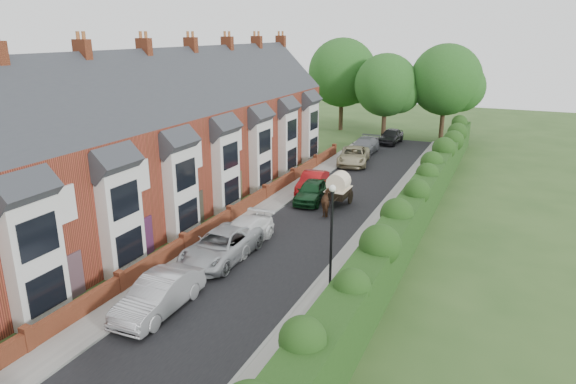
# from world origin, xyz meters

# --- Properties ---
(ground) EXTENTS (140.00, 140.00, 0.00)m
(ground) POSITION_xyz_m (0.00, 0.00, 0.00)
(ground) COLOR #2D4C1E
(ground) RESTS_ON ground
(road) EXTENTS (6.00, 58.00, 0.02)m
(road) POSITION_xyz_m (-0.50, 11.00, 0.01)
(road) COLOR black
(road) RESTS_ON ground
(pavement_hedge_side) EXTENTS (2.20, 58.00, 0.12)m
(pavement_hedge_side) POSITION_xyz_m (3.60, 11.00, 0.06)
(pavement_hedge_side) COLOR gray
(pavement_hedge_side) RESTS_ON ground
(pavement_house_side) EXTENTS (1.70, 58.00, 0.12)m
(pavement_house_side) POSITION_xyz_m (-4.35, 11.00, 0.06)
(pavement_house_side) COLOR gray
(pavement_house_side) RESTS_ON ground
(kerb_hedge_side) EXTENTS (0.18, 58.00, 0.13)m
(kerb_hedge_side) POSITION_xyz_m (2.55, 11.00, 0.07)
(kerb_hedge_side) COLOR gray
(kerb_hedge_side) RESTS_ON ground
(kerb_house_side) EXTENTS (0.18, 58.00, 0.13)m
(kerb_house_side) POSITION_xyz_m (-3.55, 11.00, 0.07)
(kerb_house_side) COLOR gray
(kerb_house_side) RESTS_ON ground
(hedge) EXTENTS (2.10, 58.00, 2.85)m
(hedge) POSITION_xyz_m (5.40, 11.00, 1.60)
(hedge) COLOR #1A3B12
(hedge) RESTS_ON ground
(terrace_row) EXTENTS (9.05, 40.50, 11.50)m
(terrace_row) POSITION_xyz_m (-10.87, 9.98, 4.47)
(terrace_row) COLOR #983726
(terrace_row) RESTS_ON ground
(garden_wall_row) EXTENTS (0.35, 40.35, 1.10)m
(garden_wall_row) POSITION_xyz_m (-5.35, 10.00, 0.46)
(garden_wall_row) COLOR brown
(garden_wall_row) RESTS_ON ground
(lamppost) EXTENTS (0.32, 0.32, 5.16)m
(lamppost) POSITION_xyz_m (3.40, 4.00, 3.30)
(lamppost) COLOR black
(lamppost) RESTS_ON ground
(tree_far_left) EXTENTS (7.14, 6.80, 9.29)m
(tree_far_left) POSITION_xyz_m (-2.65, 40.08, 5.71)
(tree_far_left) COLOR #332316
(tree_far_left) RESTS_ON ground
(tree_far_right) EXTENTS (7.98, 7.60, 10.31)m
(tree_far_right) POSITION_xyz_m (3.39, 42.08, 6.31)
(tree_far_right) COLOR #332316
(tree_far_right) RESTS_ON ground
(tree_far_back) EXTENTS (8.40, 8.00, 10.82)m
(tree_far_back) POSITION_xyz_m (-8.59, 43.08, 6.62)
(tree_far_back) COLOR #332316
(tree_far_back) RESTS_ON ground
(car_silver_a) EXTENTS (1.80, 4.90, 1.60)m
(car_silver_a) POSITION_xyz_m (-2.69, -0.60, 0.80)
(car_silver_a) COLOR #98989D
(car_silver_a) RESTS_ON ground
(car_silver_b) EXTENTS (2.60, 5.61, 1.56)m
(car_silver_b) POSITION_xyz_m (-3.00, 5.00, 0.78)
(car_silver_b) COLOR #A5A8AD
(car_silver_b) RESTS_ON ground
(car_white) EXTENTS (2.09, 5.03, 1.45)m
(car_white) POSITION_xyz_m (-2.80, 7.06, 0.73)
(car_white) COLOR white
(car_white) RESTS_ON ground
(car_green) EXTENTS (2.23, 4.61, 1.52)m
(car_green) POSITION_xyz_m (-2.18, 15.95, 0.76)
(car_green) COLOR #113A1C
(car_green) RESTS_ON ground
(car_red) EXTENTS (1.98, 4.57, 1.46)m
(car_red) POSITION_xyz_m (-3.00, 18.20, 0.73)
(car_red) COLOR maroon
(car_red) RESTS_ON ground
(car_beige) EXTENTS (3.50, 5.87, 1.53)m
(car_beige) POSITION_xyz_m (-2.62, 27.40, 0.76)
(car_beige) COLOR tan
(car_beige) RESTS_ON ground
(car_grey) EXTENTS (2.16, 5.28, 1.53)m
(car_grey) POSITION_xyz_m (-2.87, 31.80, 0.77)
(car_grey) COLOR slate
(car_grey) RESTS_ON ground
(car_black) EXTENTS (2.13, 4.73, 1.58)m
(car_black) POSITION_xyz_m (-1.60, 37.62, 0.79)
(car_black) COLOR black
(car_black) RESTS_ON ground
(horse) EXTENTS (1.62, 2.16, 1.66)m
(horse) POSITION_xyz_m (-0.21, 13.80, 0.83)
(horse) COLOR #482C1A
(horse) RESTS_ON ground
(horse_cart) EXTENTS (1.47, 3.26, 2.35)m
(horse_cart) POSITION_xyz_m (-0.21, 15.92, 1.34)
(horse_cart) COLOR black
(horse_cart) RESTS_ON ground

